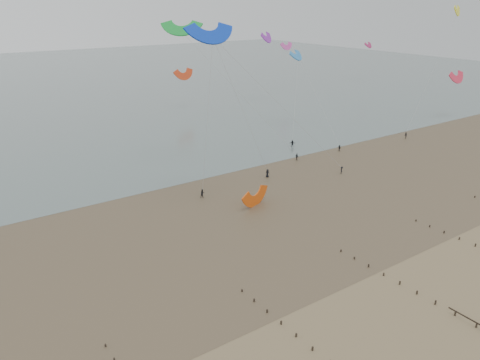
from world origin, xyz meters
name	(u,v)px	position (x,y,z in m)	size (l,w,h in m)	color
ground	(389,300)	(0.00, 0.00, 0.00)	(500.00, 500.00, 0.00)	brown
sea_and_shore	(215,213)	(-4.08, 34.40, 0.01)	(500.00, 665.00, 0.03)	#475654
kitesurfers	(297,160)	(25.33, 46.35, 0.83)	(102.58, 22.74, 1.79)	black
grounded_kite	(256,205)	(3.60, 32.87, 0.00)	(6.49, 3.40, 4.95)	#E4500E
kites_airborne	(60,63)	(-13.68, 88.42, 21.22)	(268.75, 116.41, 37.39)	yellow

